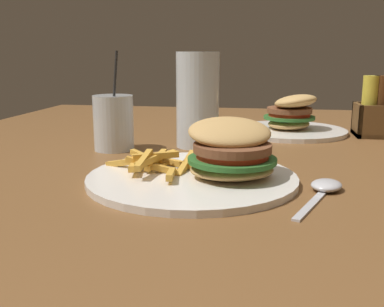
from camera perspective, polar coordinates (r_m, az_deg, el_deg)
The scene contains 7 objects.
dining_table at distance 0.93m, azimuth 3.69°, elevation -6.74°, with size 1.32×1.37×0.76m.
meal_plate_near at distance 0.66m, azimuth 2.20°, elevation -1.35°, with size 0.31×0.31×0.10m.
beer_glass at distance 0.90m, azimuth 0.72°, elevation 6.62°, with size 0.09×0.09×0.19m.
juice_glass at distance 0.89m, azimuth -9.92°, elevation 3.60°, with size 0.08×0.08×0.19m.
spoon at distance 0.64m, azimuth 16.53°, elevation -4.11°, with size 0.08×0.16×0.01m.
meal_plate_far at distance 1.09m, azimuth 12.35°, elevation 4.11°, with size 0.27×0.27×0.10m.
condiment_caddy at distance 1.10m, azimuth 22.77°, elevation 4.86°, with size 0.10×0.09×0.14m.
Camera 1 is at (0.08, -0.88, 0.95)m, focal length 42.00 mm.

